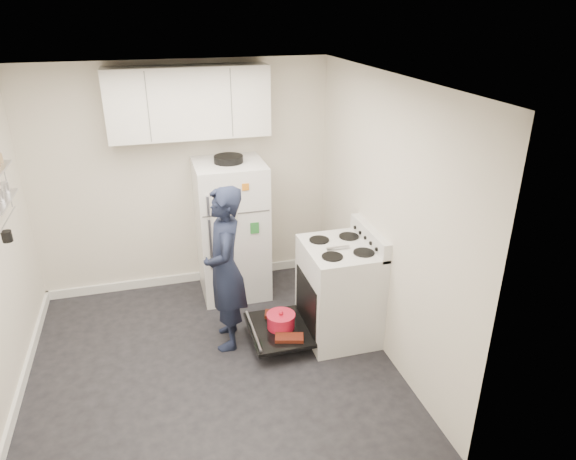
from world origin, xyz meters
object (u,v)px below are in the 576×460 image
object	(u,v)px
electric_range	(338,292)
person	(225,269)
open_oven_door	(280,326)
refrigerator	(232,229)

from	to	relation	value
electric_range	person	distance (m)	1.11
open_oven_door	refrigerator	distance (m)	1.26
person	refrigerator	bearing A→B (deg)	173.44
electric_range	person	xyz separation A→B (m)	(-1.05, 0.16, 0.32)
open_oven_door	electric_range	bearing A→B (deg)	-0.47
open_oven_door	person	xyz separation A→B (m)	(-0.47, 0.15, 0.60)
open_oven_door	person	bearing A→B (deg)	162.17
refrigerator	person	size ratio (longest dim) A/B	1.00
open_oven_door	person	distance (m)	0.78
electric_range	refrigerator	distance (m)	1.40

